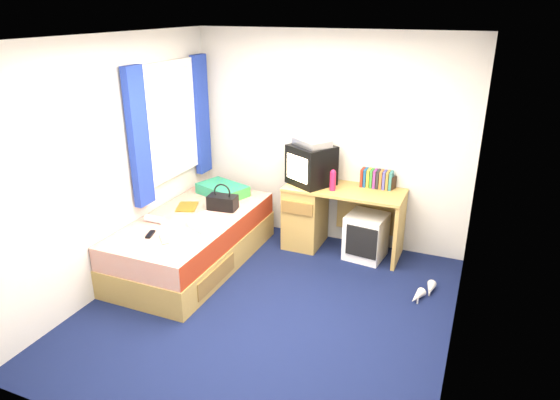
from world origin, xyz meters
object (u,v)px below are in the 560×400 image
at_px(crt_tv, 311,165).
at_px(picture_frame, 393,183).
at_px(bed, 194,240).
at_px(pillow, 223,190).
at_px(vcr, 312,142).
at_px(desk, 320,213).
at_px(white_heels, 424,293).
at_px(pink_water_bottle, 333,181).
at_px(colour_swatch_fan, 164,239).
at_px(water_bottle, 154,219).
at_px(remote_control, 150,234).
at_px(storage_cube, 366,236).
at_px(handbag, 223,202).
at_px(towel, 206,223).
at_px(aerosol_can, 333,179).
at_px(magazine, 187,207).

xyz_separation_m(crt_tv, picture_frame, (0.88, 0.17, -0.15)).
bearing_deg(bed, picture_frame, 30.35).
bearing_deg(pillow, vcr, 12.25).
bearing_deg(desk, vcr, 178.18).
bearing_deg(white_heels, pink_water_bottle, 154.17).
bearing_deg(pillow, colour_swatch_fan, -86.87).
xyz_separation_m(pillow, water_bottle, (-0.26, -0.97, -0.03)).
bearing_deg(white_heels, remote_control, -162.23).
relative_size(storage_cube, white_heels, 1.22).
relative_size(pink_water_bottle, water_bottle, 1.04).
bearing_deg(desk, crt_tv, -179.94).
bearing_deg(handbag, crt_tv, 30.47).
xyz_separation_m(towel, remote_control, (-0.40, -0.38, -0.04)).
bearing_deg(desk, handbag, -146.92).
bearing_deg(desk, aerosol_can, 7.66).
xyz_separation_m(storage_cube, water_bottle, (-1.96, -1.12, 0.32)).
height_order(vcr, remote_control, vcr).
bearing_deg(remote_control, picture_frame, 21.20).
height_order(picture_frame, white_heels, picture_frame).
relative_size(vcr, water_bottle, 1.94).
bearing_deg(colour_swatch_fan, crt_tv, 57.70).
bearing_deg(desk, colour_swatch_fan, -125.54).
xyz_separation_m(desk, white_heels, (1.28, -0.65, -0.37)).
distance_m(desk, handbag, 1.13).
distance_m(pink_water_bottle, water_bottle, 1.92).
bearing_deg(bed, storage_cube, 27.21).
relative_size(towel, magazine, 1.06).
distance_m(storage_cube, picture_frame, 0.65).
bearing_deg(desk, bed, -140.17).
distance_m(picture_frame, towel, 2.05).
relative_size(pink_water_bottle, aerosol_can, 1.20).
relative_size(bed, storage_cube, 3.96).
distance_m(pillow, white_heels, 2.52).
bearing_deg(colour_swatch_fan, desk, 54.46).
relative_size(crt_tv, colour_swatch_fan, 2.65).
xyz_separation_m(pink_water_bottle, towel, (-1.01, -0.98, -0.26)).
height_order(picture_frame, remote_control, picture_frame).
bearing_deg(towel, desk, 52.02).
relative_size(desk, remote_control, 8.12).
relative_size(bed, towel, 6.73).
bearing_deg(storage_cube, aerosol_can, 175.21).
distance_m(pillow, pink_water_bottle, 1.33).
distance_m(handbag, colour_swatch_fan, 0.91).
distance_m(pillow, magazine, 0.53).
relative_size(towel, water_bottle, 1.49).
bearing_deg(remote_control, vcr, 34.54).
distance_m(bed, water_bottle, 0.50).
bearing_deg(magazine, pillow, 70.70).
distance_m(picture_frame, handbag, 1.86).
xyz_separation_m(pillow, pink_water_bottle, (1.31, 0.11, 0.25)).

